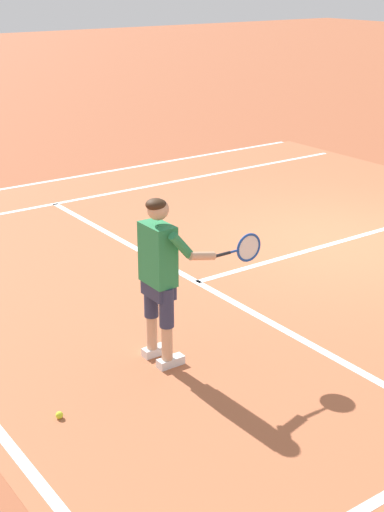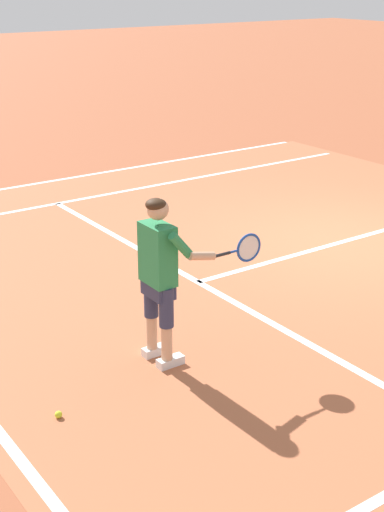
{
  "view_description": "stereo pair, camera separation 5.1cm",
  "coord_description": "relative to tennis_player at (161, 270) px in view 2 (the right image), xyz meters",
  "views": [
    {
      "loc": [
        6.9,
        -7.67,
        3.67
      ],
      "look_at": [
        1.42,
        -3.76,
        1.05
      ],
      "focal_mm": 51.42,
      "sensor_mm": 36.0,
      "label": 1
    },
    {
      "loc": [
        6.93,
        -7.62,
        3.67
      ],
      "look_at": [
        1.42,
        -3.76,
        1.05
      ],
      "focal_mm": 51.42,
      "sensor_mm": 36.0,
      "label": 2
    }
  ],
  "objects": [
    {
      "name": "ground_plane",
      "position": [
        -1.42,
        4.13,
        -0.99
      ],
      "size": [
        80.0,
        80.0,
        0.0
      ],
      "primitive_type": "plane",
      "color": "#9E5133"
    },
    {
      "name": "line_singles_left",
      "position": [
        -5.54,
        3.02,
        -0.99
      ],
      "size": [
        0.1,
        9.68,
        0.01
      ],
      "primitive_type": "cube",
      "color": "white",
      "rests_on": "ground"
    },
    {
      "name": "line_centre_service",
      "position": [
        -1.42,
        4.66,
        -0.99
      ],
      "size": [
        0.1,
        6.4,
        0.01
      ],
      "primitive_type": "cube",
      "color": "white",
      "rests_on": "ground"
    },
    {
      "name": "tennis_player",
      "position": [
        0.0,
        0.0,
        0.0
      ],
      "size": [
        0.63,
        1.11,
        1.71
      ],
      "color": "white",
      "rests_on": "ground"
    },
    {
      "name": "line_doubles_left",
      "position": [
        -6.91,
        3.02,
        -0.99
      ],
      "size": [
        0.1,
        9.68,
        0.01
      ],
      "primitive_type": "cube",
      "color": "white",
      "rests_on": "ground"
    },
    {
      "name": "court_inner_surface",
      "position": [
        -1.42,
        3.02,
        -0.99
      ],
      "size": [
        10.98,
        10.08,
        0.0
      ],
      "primitive_type": "cube",
      "color": "#B2603D",
      "rests_on": "ground"
    },
    {
      "name": "line_service",
      "position": [
        -1.42,
        1.46,
        -0.99
      ],
      "size": [
        8.23,
        0.1,
        0.01
      ],
      "primitive_type": "cube",
      "color": "white",
      "rests_on": "ground"
    },
    {
      "name": "tennis_ball_near_feet",
      "position": [
        0.33,
        -1.3,
        -0.96
      ],
      "size": [
        0.07,
        0.07,
        0.07
      ],
      "primitive_type": "sphere",
      "color": "#CCE02D",
      "rests_on": "ground"
    }
  ]
}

